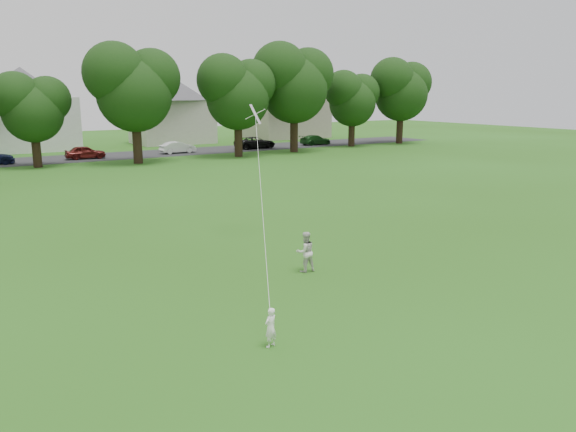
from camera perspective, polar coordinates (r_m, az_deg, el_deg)
ground at (r=16.09m, az=3.72°, el=-9.36°), size 160.00×160.00×0.00m
street at (r=55.03m, az=-23.39°, el=5.24°), size 90.00×7.00×0.01m
toddler at (r=13.64m, az=-1.78°, el=-11.24°), size 0.42×0.33×0.99m
older_boy at (r=19.01m, az=1.77°, el=-3.66°), size 0.72×0.59×1.39m
kite at (r=18.22m, az=-2.77°, el=2.74°), size 3.00×5.31×11.80m
tree_row at (r=49.29m, az=-20.83°, el=12.54°), size 80.79×9.60×11.29m
parked_cars at (r=53.93m, az=-23.59°, el=5.76°), size 62.28×2.55×1.29m
house_row at (r=64.73m, az=-24.50°, el=10.56°), size 77.49×14.14×10.12m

